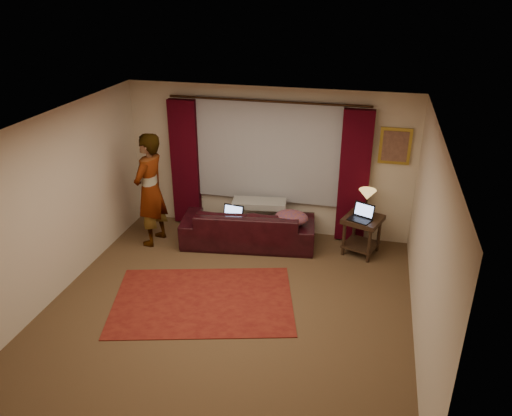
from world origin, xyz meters
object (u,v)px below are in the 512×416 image
at_px(laptop_sofa, 231,215).
at_px(end_table, 362,235).
at_px(laptop_table, 360,213).
at_px(sofa, 248,220).
at_px(person, 150,190).
at_px(tiffany_lamp, 367,203).

height_order(laptop_sofa, end_table, laptop_sofa).
relative_size(end_table, laptop_table, 1.73).
bearing_deg(sofa, person, 3.79).
bearing_deg(laptop_sofa, tiffany_lamp, 16.83).
bearing_deg(laptop_sofa, end_table, 14.41).
relative_size(laptop_sofa, tiffany_lamp, 0.86).
distance_m(tiffany_lamp, person, 3.59).
distance_m(laptop_table, person, 3.49).
distance_m(sofa, laptop_table, 1.89).
height_order(end_table, laptop_table, laptop_table).
relative_size(laptop_sofa, laptop_table, 1.01).
bearing_deg(person, tiffany_lamp, 107.56).
bearing_deg(end_table, person, -172.77).
relative_size(laptop_table, person, 0.19).
xyz_separation_m(laptop_sofa, laptop_table, (2.12, 0.17, 0.20)).
bearing_deg(laptop_sofa, sofa, 39.40).
distance_m(laptop_sofa, end_table, 2.21).
bearing_deg(tiffany_lamp, laptop_sofa, -170.06).
distance_m(laptop_sofa, laptop_table, 2.14).
bearing_deg(end_table, sofa, -176.43).
height_order(sofa, end_table, sofa).
distance_m(sofa, laptop_sofa, 0.34).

